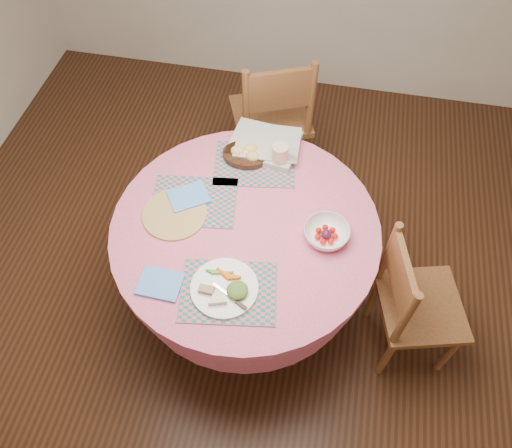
# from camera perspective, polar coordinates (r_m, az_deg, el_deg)

# --- Properties ---
(ground) EXTENTS (4.00, 4.00, 0.00)m
(ground) POSITION_cam_1_polar(r_m,az_deg,el_deg) (2.92, -0.97, -8.68)
(ground) COLOR #331C0F
(ground) RESTS_ON ground
(room_envelope) EXTENTS (4.01, 4.01, 2.71)m
(room_envelope) POSITION_cam_1_polar(r_m,az_deg,el_deg) (1.58, -1.89, 20.17)
(room_envelope) COLOR silver
(room_envelope) RESTS_ON ground
(dining_table) EXTENTS (1.24, 1.24, 0.75)m
(dining_table) POSITION_cam_1_polar(r_m,az_deg,el_deg) (2.44, -1.15, -2.85)
(dining_table) COLOR #E26987
(dining_table) RESTS_ON ground
(chair_right) EXTENTS (0.48, 0.49, 0.88)m
(chair_right) POSITION_cam_1_polar(r_m,az_deg,el_deg) (2.52, 17.47, -8.58)
(chair_right) COLOR brown
(chair_right) RESTS_ON ground
(chair_back) EXTENTS (0.59, 0.58, 0.98)m
(chair_back) POSITION_cam_1_polar(r_m,az_deg,el_deg) (3.10, 1.91, 12.17)
(chair_back) COLOR brown
(chair_back) RESTS_ON ground
(placemat_front) EXTENTS (0.44, 0.36, 0.01)m
(placemat_front) POSITION_cam_1_polar(r_m,az_deg,el_deg) (2.10, -3.17, -7.71)
(placemat_front) COLOR #157763
(placemat_front) RESTS_ON dining_table
(placemat_left) EXTENTS (0.44, 0.35, 0.01)m
(placemat_left) POSITION_cam_1_polar(r_m,az_deg,el_deg) (2.38, -7.12, 2.63)
(placemat_left) COLOR #157763
(placemat_left) RESTS_ON dining_table
(placemat_back) EXTENTS (0.44, 0.36, 0.01)m
(placemat_back) POSITION_cam_1_polar(r_m,az_deg,el_deg) (2.51, -0.15, 6.90)
(placemat_back) COLOR #157763
(placemat_back) RESTS_ON dining_table
(wicker_trivet) EXTENTS (0.30, 0.30, 0.01)m
(wicker_trivet) POSITION_cam_1_polar(r_m,az_deg,el_deg) (2.34, -9.27, 1.15)
(wicker_trivet) COLOR tan
(wicker_trivet) RESTS_ON dining_table
(napkin_near) EXTENTS (0.18, 0.15, 0.01)m
(napkin_near) POSITION_cam_1_polar(r_m,az_deg,el_deg) (2.15, -10.89, -6.72)
(napkin_near) COLOR #5C98ED
(napkin_near) RESTS_ON dining_table
(napkin_far) EXTENTS (0.23, 0.22, 0.01)m
(napkin_far) POSITION_cam_1_polar(r_m,az_deg,el_deg) (2.38, -7.71, 3.11)
(napkin_far) COLOR #5C98ED
(napkin_far) RESTS_ON placemat_left
(dinner_plate) EXTENTS (0.28, 0.28, 0.05)m
(dinner_plate) POSITION_cam_1_polar(r_m,az_deg,el_deg) (2.09, -3.50, -7.35)
(dinner_plate) COLOR white
(dinner_plate) RESTS_ON placemat_front
(bread_bowl) EXTENTS (0.23, 0.23, 0.08)m
(bread_bowl) POSITION_cam_1_polar(r_m,az_deg,el_deg) (2.51, -1.17, 7.99)
(bread_bowl) COLOR black
(bread_bowl) RESTS_ON placemat_back
(latte_mug) EXTENTS (0.12, 0.08, 0.13)m
(latte_mug) POSITION_cam_1_polar(r_m,az_deg,el_deg) (2.46, 2.81, 7.79)
(latte_mug) COLOR beige
(latte_mug) RESTS_ON placemat_back
(fruit_bowl) EXTENTS (0.25, 0.25, 0.06)m
(fruit_bowl) POSITION_cam_1_polar(r_m,az_deg,el_deg) (2.24, 8.05, -1.11)
(fruit_bowl) COLOR white
(fruit_bowl) RESTS_ON dining_table
(newspaper_stack) EXTENTS (0.37, 0.31, 0.04)m
(newspaper_stack) POSITION_cam_1_polar(r_m,az_deg,el_deg) (2.57, 1.00, 9.14)
(newspaper_stack) COLOR silver
(newspaper_stack) RESTS_ON dining_table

